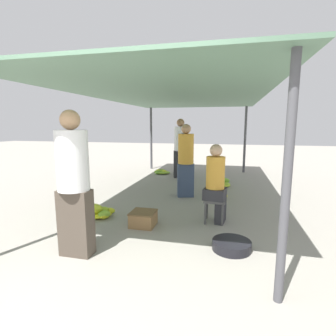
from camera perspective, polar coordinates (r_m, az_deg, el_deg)
ground_plane at (r=2.85m, az=-14.65°, el=-25.14°), size 40.00×40.00×0.00m
canopy_post_front_right at (r=2.45m, az=24.40°, el=-3.24°), size 0.08×0.08×2.20m
canopy_post_back_left at (r=9.58m, az=-3.68°, el=6.40°), size 0.08×0.08×2.20m
canopy_post_back_right at (r=9.17m, az=16.42°, el=5.90°), size 0.08×0.08×2.20m
canopy_tarp at (r=5.90m, az=2.02°, el=15.44°), size 3.68×7.19×0.04m
vendor_foreground at (r=3.34m, az=-19.84°, el=-2.93°), size 0.40×0.38×1.77m
stool at (r=4.42m, az=10.09°, el=-7.60°), size 0.34×0.34×0.40m
vendor_seated at (r=4.33m, az=10.47°, el=-3.14°), size 0.39×0.39×1.30m
basin_black at (r=3.63m, az=13.67°, el=-16.03°), size 0.50×0.50×0.12m
banana_pile_left_0 at (r=4.79m, az=-14.65°, el=-9.32°), size 0.53×0.48×0.25m
banana_pile_left_1 at (r=8.64m, az=-1.44°, el=-0.84°), size 0.53×0.47×0.16m
banana_pile_right_0 at (r=5.93m, az=10.81°, el=-5.48°), size 0.47×0.52×0.26m
banana_pile_right_1 at (r=6.97m, az=11.46°, el=-3.45°), size 0.59×0.61×0.23m
crate_near at (r=4.28m, az=-5.41°, el=-10.91°), size 0.39×0.39×0.24m
shopper_walking_mid at (r=7.93m, az=2.70°, el=4.50°), size 0.47×0.47×1.78m
shopper_walking_far at (r=5.79m, az=3.89°, el=1.83°), size 0.42×0.42×1.62m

